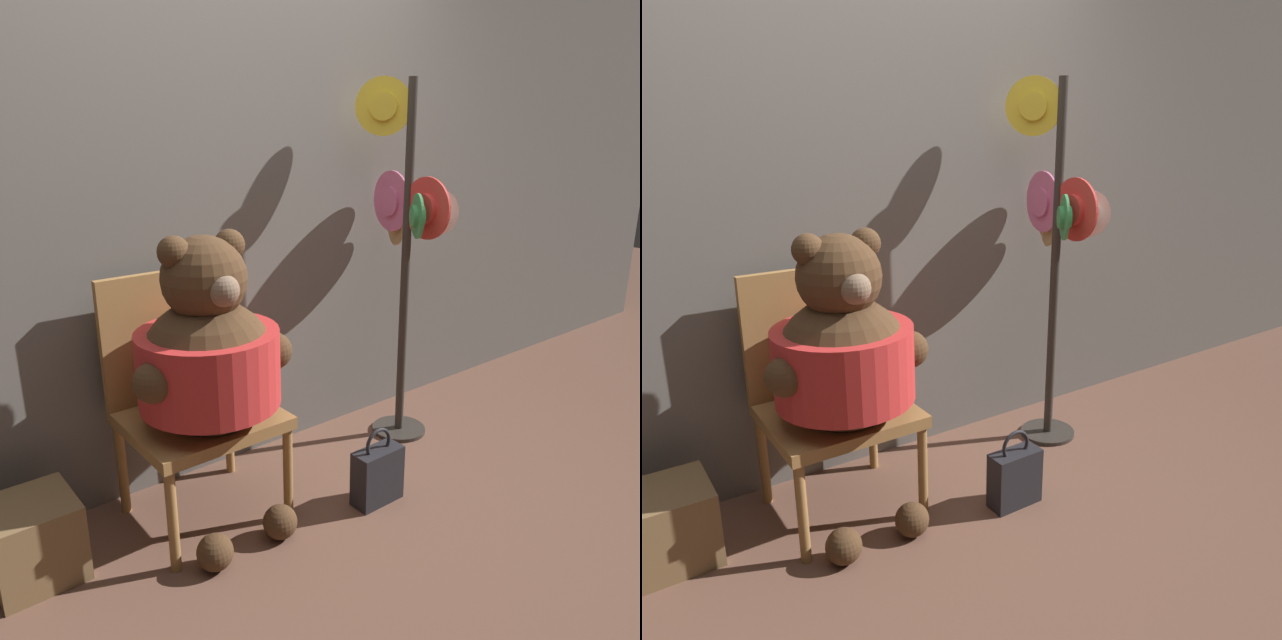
{
  "view_description": "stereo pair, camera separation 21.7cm",
  "coord_description": "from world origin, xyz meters",
  "views": [
    {
      "loc": [
        -1.32,
        -1.84,
        1.58
      ],
      "look_at": [
        0.3,
        0.19,
        0.75
      ],
      "focal_mm": 35.0,
      "sensor_mm": 36.0,
      "label": 1
    },
    {
      "loc": [
        -1.15,
        -1.97,
        1.58
      ],
      "look_at": [
        0.3,
        0.19,
        0.75
      ],
      "focal_mm": 35.0,
      "sensor_mm": 36.0,
      "label": 2
    }
  ],
  "objects": [
    {
      "name": "ground_plane",
      "position": [
        0.0,
        0.0,
        0.0
      ],
      "size": [
        14.0,
        14.0,
        0.0
      ],
      "primitive_type": "plane",
      "color": "brown"
    },
    {
      "name": "wall_back",
      "position": [
        0.0,
        0.61,
        1.26
      ],
      "size": [
        8.0,
        0.1,
        2.52
      ],
      "color": "#66605B",
      "rests_on": "ground_plane"
    },
    {
      "name": "chair",
      "position": [
        -0.28,
        0.32,
        0.53
      ],
      "size": [
        0.57,
        0.53,
        1.01
      ],
      "color": "#9E703D",
      "rests_on": "ground_plane"
    },
    {
      "name": "teddy_bear",
      "position": [
        -0.28,
        0.14,
        0.73
      ],
      "size": [
        0.65,
        0.58,
        1.2
      ],
      "color": "#4C331E",
      "rests_on": "ground_plane"
    },
    {
      "name": "hat_display_rack",
      "position": [
        0.89,
        0.25,
        1.03
      ],
      "size": [
        0.4,
        0.55,
        1.78
      ],
      "color": "#332D28",
      "rests_on": "ground_plane"
    },
    {
      "name": "handbag_on_ground",
      "position": [
        0.34,
        -0.16,
        0.13
      ],
      "size": [
        0.22,
        0.1,
        0.35
      ],
      "color": "#232328",
      "rests_on": "ground_plane"
    },
    {
      "name": "wooden_crate",
      "position": [
        -0.94,
        0.28,
        0.15
      ],
      "size": [
        0.3,
        0.3,
        0.3
      ],
      "color": "brown",
      "rests_on": "ground_plane"
    }
  ]
}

